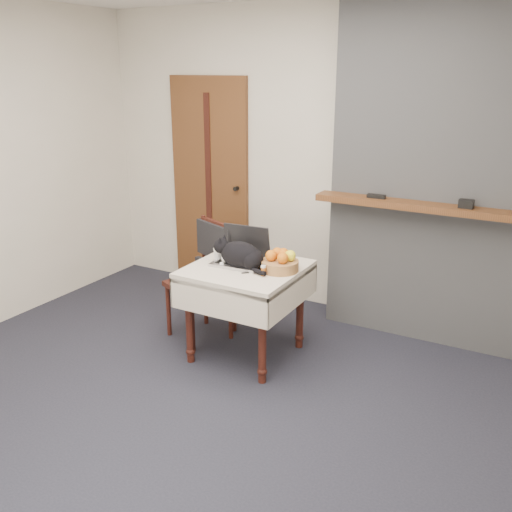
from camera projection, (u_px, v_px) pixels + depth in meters
The scene contains 12 objects.
ground at pixel (200, 413), 3.58m from camera, with size 4.50×4.50×0.00m, color black.
room_shell at pixel (235, 120), 3.41m from camera, with size 4.52×4.01×2.61m.
door at pixel (210, 184), 5.46m from camera, with size 0.82×0.10×2.00m.
chimney at pixel (433, 175), 4.29m from camera, with size 1.62×0.48×2.60m.
side_table at pixel (246, 281), 4.14m from camera, with size 0.78×0.78×0.70m.
laptop at pixel (242, 254), 4.17m from camera, with size 0.38×0.33×0.27m.
cat at pixel (241, 255), 4.05m from camera, with size 0.46×0.20×0.22m.
cream_jar at pixel (219, 256), 4.21m from camera, with size 0.07×0.07×0.08m, color silver.
pill_bottle at pixel (263, 270), 3.92m from camera, with size 0.04×0.04×0.07m.
fruit_basket at pixel (280, 262), 4.01m from camera, with size 0.27×0.27×0.15m.
desk_clutter at pixel (263, 269), 4.04m from camera, with size 0.15×0.02×0.01m, color black.
chair at pixel (208, 264), 4.47m from camera, with size 0.55×0.54×0.94m.
Camera 1 is at (1.82, -2.53, 2.06)m, focal length 40.00 mm.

